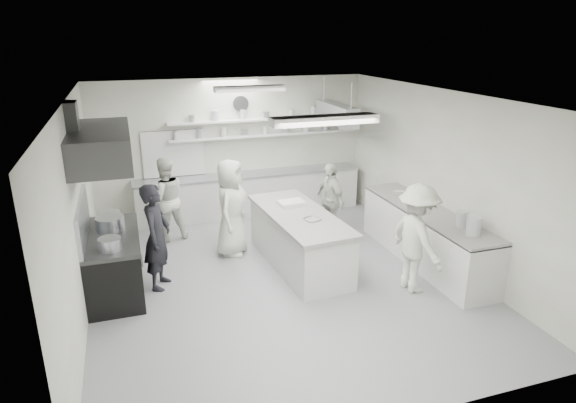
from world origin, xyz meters
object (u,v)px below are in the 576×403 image
object	(u,v)px
stove	(115,264)
back_counter	(250,194)
prep_island	(299,241)
cook_stove	(157,237)
cook_back	(165,199)
right_counter	(425,237)

from	to	relation	value
stove	back_counter	size ratio (longest dim) A/B	0.36
prep_island	cook_stove	xyz separation A→B (m)	(-2.39, -0.03, 0.40)
stove	cook_back	bearing A→B (deg)	62.54
stove	back_counter	distance (m)	4.03
cook_back	stove	bearing A→B (deg)	52.59
right_counter	cook_stove	bearing A→B (deg)	173.42
back_counter	cook_stove	size ratio (longest dim) A/B	2.90
cook_stove	cook_back	world-z (taller)	cook_stove
stove	prep_island	xyz separation A→B (m)	(3.06, -0.04, 0.01)
stove	cook_stove	size ratio (longest dim) A/B	1.04
right_counter	cook_stove	xyz separation A→B (m)	(-4.57, 0.53, 0.39)
cook_back	right_counter	bearing A→B (deg)	139.97
right_counter	back_counter	bearing A→B (deg)	124.65
stove	prep_island	size ratio (longest dim) A/B	0.72
stove	cook_back	world-z (taller)	cook_back
prep_island	cook_back	size ratio (longest dim) A/B	1.50
back_counter	prep_island	distance (m)	2.85
right_counter	cook_stove	size ratio (longest dim) A/B	1.91
stove	back_counter	bearing A→B (deg)	43.99
back_counter	prep_island	world-z (taller)	same
prep_island	cook_back	world-z (taller)	cook_back
right_counter	prep_island	xyz separation A→B (m)	(-2.19, 0.56, -0.01)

